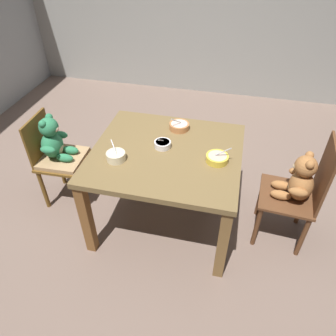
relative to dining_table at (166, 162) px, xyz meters
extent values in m
cube|color=#776256|center=(0.00, 0.00, -0.63)|extent=(5.20, 5.20, 0.04)
cube|color=brown|center=(0.00, 0.00, 0.08)|extent=(1.09, 0.99, 0.04)
cube|color=brown|center=(-0.49, -0.44, -0.27)|extent=(0.07, 0.07, 0.67)
cube|color=brown|center=(0.49, -0.44, -0.27)|extent=(0.07, 0.07, 0.67)
cube|color=brown|center=(-0.49, 0.44, -0.27)|extent=(0.07, 0.07, 0.67)
cube|color=brown|center=(0.49, 0.44, -0.27)|extent=(0.07, 0.07, 0.67)
cube|color=brown|center=(0.91, 0.04, -0.19)|extent=(0.42, 0.43, 0.02)
cube|color=brown|center=(1.10, 0.03, 0.07)|extent=(0.04, 0.37, 0.49)
cylinder|color=brown|center=(0.76, 0.22, -0.40)|extent=(0.04, 0.04, 0.41)
cylinder|color=brown|center=(0.73, -0.12, -0.40)|extent=(0.04, 0.04, 0.41)
cylinder|color=brown|center=(1.09, 0.20, -0.40)|extent=(0.04, 0.04, 0.41)
cylinder|color=brown|center=(1.07, -0.14, -0.40)|extent=(0.04, 0.04, 0.41)
ellipsoid|color=#A46B3A|center=(0.98, 0.04, -0.06)|extent=(0.18, 0.21, 0.23)
ellipsoid|color=#D9BB8D|center=(0.93, 0.04, -0.07)|extent=(0.07, 0.11, 0.14)
sphere|color=#A46B3A|center=(0.97, 0.04, 0.11)|extent=(0.15, 0.15, 0.15)
ellipsoid|color=#D9BB8D|center=(0.92, 0.04, 0.10)|extent=(0.06, 0.07, 0.05)
sphere|color=#A46B3A|center=(0.99, 0.09, 0.17)|extent=(0.06, 0.06, 0.06)
sphere|color=#A46B3A|center=(0.98, -0.02, 0.17)|extent=(0.06, 0.06, 0.06)
ellipsoid|color=#A46B3A|center=(0.97, 0.15, -0.03)|extent=(0.13, 0.07, 0.06)
ellipsoid|color=#A46B3A|center=(0.95, -0.07, -0.03)|extent=(0.13, 0.07, 0.06)
ellipsoid|color=#A46B3A|center=(0.87, 0.10, -0.14)|extent=(0.15, 0.08, 0.07)
ellipsoid|color=#A46B3A|center=(0.86, -0.01, -0.14)|extent=(0.15, 0.08, 0.07)
cube|color=brown|center=(-0.91, 0.05, -0.19)|extent=(0.39, 0.40, 0.02)
cube|color=brown|center=(-1.09, 0.05, 0.01)|extent=(0.03, 0.35, 0.38)
cylinder|color=brown|center=(-0.75, -0.10, -0.40)|extent=(0.04, 0.04, 0.41)
cylinder|color=brown|center=(-0.76, 0.22, -0.40)|extent=(0.04, 0.04, 0.41)
cylinder|color=brown|center=(-1.07, -0.11, -0.40)|extent=(0.04, 0.04, 0.41)
cylinder|color=brown|center=(-1.08, 0.21, -0.40)|extent=(0.04, 0.04, 0.41)
cube|color=tan|center=(-0.91, 0.05, -0.16)|extent=(0.36, 0.36, 0.04)
ellipsoid|color=#308053|center=(-0.98, 0.05, -0.03)|extent=(0.17, 0.20, 0.23)
ellipsoid|color=beige|center=(-0.93, 0.05, -0.04)|extent=(0.06, 0.11, 0.14)
sphere|color=#308053|center=(-0.97, 0.05, 0.14)|extent=(0.15, 0.15, 0.15)
ellipsoid|color=beige|center=(-0.91, 0.05, 0.13)|extent=(0.06, 0.06, 0.05)
sphere|color=#308053|center=(-0.98, 0.00, 0.20)|extent=(0.06, 0.06, 0.06)
sphere|color=#308053|center=(-0.98, 0.11, 0.20)|extent=(0.06, 0.06, 0.06)
ellipsoid|color=#308053|center=(-0.95, -0.06, 0.00)|extent=(0.13, 0.07, 0.06)
ellipsoid|color=#308053|center=(-0.96, 0.16, 0.00)|extent=(0.13, 0.07, 0.06)
ellipsoid|color=#308053|center=(-0.86, 0.00, -0.11)|extent=(0.15, 0.07, 0.07)
ellipsoid|color=#308053|center=(-0.86, 0.11, -0.11)|extent=(0.15, 0.07, 0.07)
cylinder|color=#BC7645|center=(0.03, 0.32, 0.13)|extent=(0.16, 0.16, 0.05)
cylinder|color=#BC7645|center=(0.03, 0.32, 0.11)|extent=(0.09, 0.09, 0.01)
cylinder|color=beige|center=(0.03, 0.32, 0.15)|extent=(0.13, 0.13, 0.01)
cylinder|color=#BCBCC1|center=(0.01, 0.29, 0.19)|extent=(0.07, 0.10, 0.08)
ellipsoid|color=#BCBCC1|center=(0.04, 0.33, 0.14)|extent=(0.04, 0.04, 0.01)
cylinder|color=beige|center=(-0.32, -0.18, 0.13)|extent=(0.13, 0.13, 0.06)
cylinder|color=beige|center=(-0.32, -0.18, 0.11)|extent=(0.07, 0.07, 0.01)
cylinder|color=beige|center=(-0.32, -0.18, 0.16)|extent=(0.11, 0.11, 0.01)
cylinder|color=#BCBCC1|center=(-0.34, -0.16, 0.20)|extent=(0.06, 0.08, 0.07)
ellipsoid|color=#BCBCC1|center=(-0.31, -0.19, 0.15)|extent=(0.04, 0.04, 0.01)
cylinder|color=silver|center=(-0.04, 0.05, 0.13)|extent=(0.12, 0.12, 0.05)
cylinder|color=silver|center=(-0.04, 0.05, 0.11)|extent=(0.07, 0.07, 0.01)
cylinder|color=beige|center=(-0.04, 0.05, 0.15)|extent=(0.10, 0.10, 0.01)
cylinder|color=#BCBCC1|center=(-0.04, 0.02, 0.18)|extent=(0.02, 0.09, 0.06)
ellipsoid|color=#BCBCC1|center=(-0.04, 0.06, 0.14)|extent=(0.03, 0.03, 0.01)
cylinder|color=yellow|center=(0.37, -0.03, 0.13)|extent=(0.16, 0.16, 0.05)
cylinder|color=yellow|center=(0.37, -0.03, 0.11)|extent=(0.09, 0.09, 0.01)
cylinder|color=#C6AE96|center=(0.37, -0.03, 0.15)|extent=(0.13, 0.13, 0.01)
cylinder|color=#BCBCC1|center=(0.41, -0.03, 0.19)|extent=(0.11, 0.01, 0.08)
ellipsoid|color=#BCBCC1|center=(0.36, -0.03, 0.14)|extent=(0.03, 0.02, 0.01)
camera|label=1|loc=(0.44, -1.82, 1.47)|focal=33.95mm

